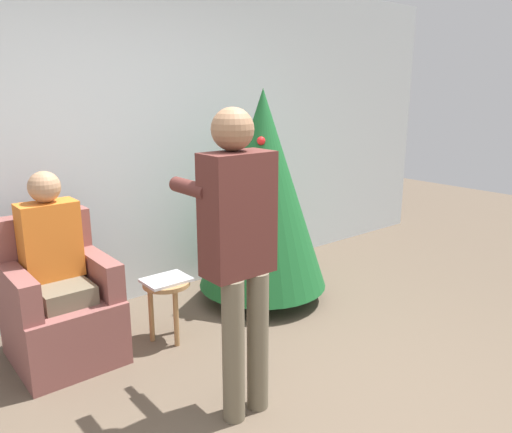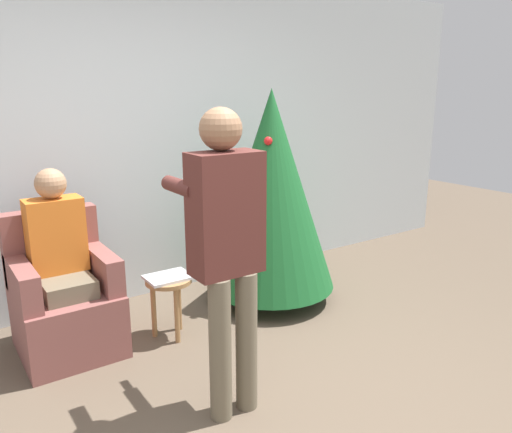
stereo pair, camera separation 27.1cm
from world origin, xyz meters
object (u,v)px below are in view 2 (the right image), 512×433
object	(u,v)px
person_seated	(60,255)
side_stool	(169,290)
christmas_tree	(271,191)
armchair	(65,301)
person_standing	(226,240)

from	to	relation	value
person_seated	side_stool	distance (m)	0.77
christmas_tree	armchair	bearing A→B (deg)	175.78
armchair	person_standing	bearing A→B (deg)	-64.77
armchair	side_stool	bearing A→B (deg)	-21.58
christmas_tree	person_standing	size ratio (longest dim) A/B	1.05
armchair	christmas_tree	bearing A→B (deg)	-4.22
armchair	side_stool	distance (m)	0.70
christmas_tree	person_seated	xyz separation A→B (m)	(-1.65, 0.10, -0.26)
armchair	side_stool	size ratio (longest dim) A/B	2.12
person_seated	person_standing	world-z (taller)	person_standing
person_seated	person_standing	distance (m)	1.34
armchair	person_standing	distance (m)	1.48
side_stool	armchair	bearing A→B (deg)	158.42
armchair	person_seated	distance (m)	0.34
christmas_tree	person_seated	size ratio (longest dim) A/B	1.40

